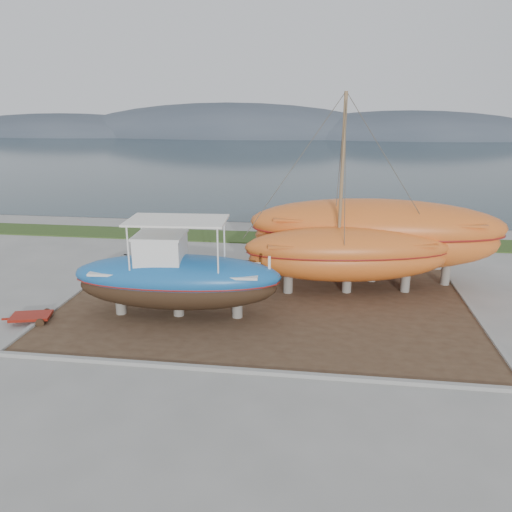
% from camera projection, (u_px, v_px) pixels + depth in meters
% --- Properties ---
extents(ground, '(140.00, 140.00, 0.00)m').
position_uv_depth(ground, '(253.00, 345.00, 18.89)').
color(ground, gray).
rests_on(ground, ground).
extents(dirt_patch, '(18.00, 12.00, 0.06)m').
position_uv_depth(dirt_patch, '(265.00, 304.00, 22.67)').
color(dirt_patch, '#422D1E').
rests_on(dirt_patch, ground).
extents(curb_frame, '(18.60, 12.60, 0.15)m').
position_uv_depth(curb_frame, '(265.00, 303.00, 22.66)').
color(curb_frame, gray).
rests_on(curb_frame, ground).
extents(grass_strip, '(44.00, 3.00, 0.08)m').
position_uv_depth(grass_strip, '(285.00, 238.00, 33.56)').
color(grass_strip, '#284219').
rests_on(grass_strip, ground).
extents(sea, '(260.00, 100.00, 0.04)m').
position_uv_depth(sea, '(311.00, 157.00, 85.20)').
color(sea, '#1A2D34').
rests_on(sea, ground).
extents(mountain_ridge, '(200.00, 36.00, 20.00)m').
position_uv_depth(mountain_ridge, '(317.00, 136.00, 137.30)').
color(mountain_ridge, '#333D49').
rests_on(mountain_ridge, ground).
extents(blue_caique, '(8.89, 3.26, 4.20)m').
position_uv_depth(blue_caique, '(177.00, 269.00, 20.76)').
color(blue_caique, '#1A5DA3').
rests_on(blue_caique, dirt_patch).
extents(white_dinghy, '(4.21, 2.25, 1.20)m').
position_uv_depth(white_dinghy, '(148.00, 276.00, 24.41)').
color(white_dinghy, white).
rests_on(white_dinghy, dirt_patch).
extents(orange_sailboat, '(10.13, 4.42, 9.20)m').
position_uv_depth(orange_sailboat, '(352.00, 197.00, 22.67)').
color(orange_sailboat, '#CD5D1F').
rests_on(orange_sailboat, dirt_patch).
extents(orange_bare_hull, '(12.51, 3.83, 4.09)m').
position_uv_depth(orange_bare_hull, '(374.00, 242.00, 24.90)').
color(orange_bare_hull, '#CD5D1F').
rests_on(orange_bare_hull, dirt_patch).
extents(red_trailer, '(2.57, 1.74, 0.33)m').
position_uv_depth(red_trailer, '(31.00, 318.00, 20.78)').
color(red_trailer, maroon).
rests_on(red_trailer, ground).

